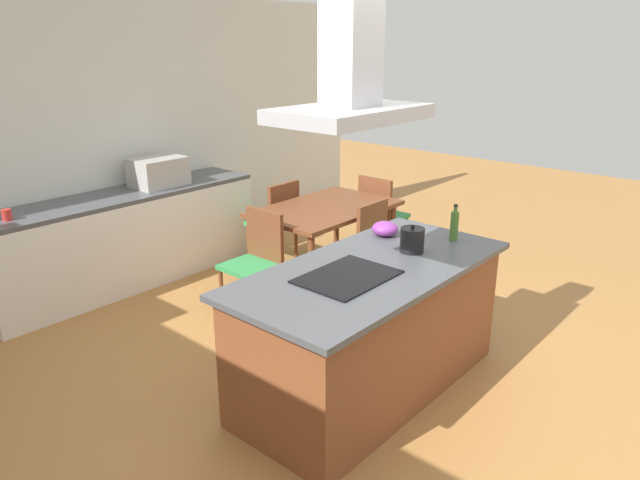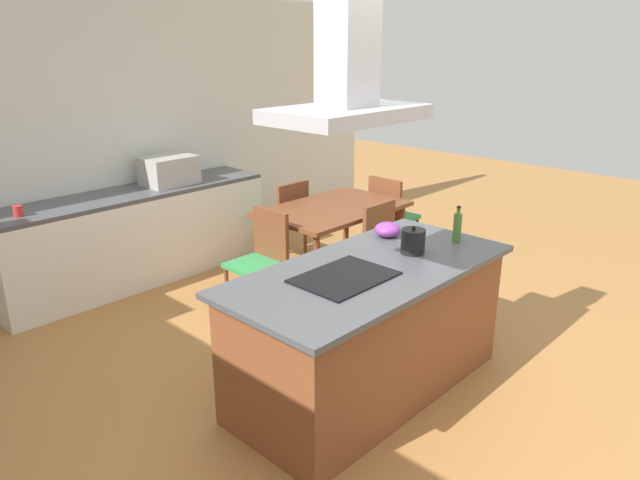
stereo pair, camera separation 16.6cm
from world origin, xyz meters
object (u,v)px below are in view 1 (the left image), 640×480
object	(u,v)px
tea_kettle	(412,240)
coffee_mug_red	(7,215)
dining_table	(325,215)
range_hood	(351,74)
chair_at_right_end	(380,211)
cooktop	(347,277)
chair_facing_back_wall	(277,217)
olive_oil_bottle	(454,225)
mixing_bowl	(385,229)
chair_facing_island	(381,245)
chair_at_left_end	(257,255)
countertop_microwave	(158,172)

from	to	relation	value
tea_kettle	coffee_mug_red	distance (m)	3.23
dining_table	range_hood	world-z (taller)	range_hood
coffee_mug_red	chair_at_right_end	xyz separation A→B (m)	(3.31, -1.33, -0.44)
cooktop	range_hood	bearing A→B (deg)	0.00
chair_facing_back_wall	coffee_mug_red	bearing A→B (deg)	164.52
coffee_mug_red	range_hood	world-z (taller)	range_hood
olive_oil_bottle	chair_at_right_end	world-z (taller)	olive_oil_bottle
mixing_bowl	dining_table	size ratio (longest dim) A/B	0.14
tea_kettle	dining_table	size ratio (longest dim) A/B	0.15
tea_kettle	chair_facing_island	distance (m)	1.32
chair_at_left_end	chair_facing_back_wall	size ratio (longest dim) A/B	1.00
cooktop	dining_table	size ratio (longest dim) A/B	0.43
chair_facing_back_wall	chair_at_left_end	bearing A→B (deg)	-143.99
dining_table	chair_at_left_end	size ratio (longest dim) A/B	1.57
olive_oil_bottle	chair_facing_island	bearing A→B (deg)	63.75
cooktop	coffee_mug_red	size ratio (longest dim) A/B	6.67
olive_oil_bottle	coffee_mug_red	distance (m)	3.52
tea_kettle	mixing_bowl	distance (m)	0.38
cooktop	mixing_bowl	distance (m)	0.87
coffee_mug_red	chair_facing_back_wall	world-z (taller)	coffee_mug_red
countertop_microwave	chair_facing_island	distance (m)	2.31
tea_kettle	chair_facing_back_wall	world-z (taller)	tea_kettle
chair_facing_back_wall	chair_at_right_end	world-z (taller)	same
dining_table	chair_facing_back_wall	xyz separation A→B (m)	(0.00, 0.67, -0.16)
range_hood	mixing_bowl	bearing A→B (deg)	19.80
coffee_mug_red	chair_at_left_end	xyz separation A→B (m)	(1.48, -1.33, -0.44)
mixing_bowl	range_hood	world-z (taller)	range_hood
cooktop	chair_facing_back_wall	size ratio (longest dim) A/B	0.67
chair_at_left_end	range_hood	world-z (taller)	range_hood
cooktop	chair_at_left_end	size ratio (longest dim) A/B	0.67
range_hood	countertop_microwave	bearing A→B (deg)	77.81
cooktop	olive_oil_bottle	bearing A→B (deg)	-7.76
chair_facing_island	tea_kettle	bearing A→B (deg)	-135.39
dining_table	chair_facing_back_wall	size ratio (longest dim) A/B	1.57
olive_oil_bottle	coffee_mug_red	xyz separation A→B (m)	(-1.92, 2.95, -0.07)
countertop_microwave	chair_at_right_end	bearing A→B (deg)	-37.53
chair_facing_back_wall	mixing_bowl	bearing A→B (deg)	-110.99
chair_at_right_end	chair_facing_island	size ratio (longest dim) A/B	1.00
chair_at_left_end	chair_facing_island	size ratio (longest dim) A/B	1.00
countertop_microwave	cooktop	bearing A→B (deg)	-102.19
chair_at_right_end	olive_oil_bottle	bearing A→B (deg)	-130.51
mixing_bowl	chair_at_left_end	distance (m)	1.29
range_hood	cooktop	bearing A→B (deg)	0.00
cooktop	countertop_microwave	world-z (taller)	countertop_microwave
chair_at_left_end	chair_facing_island	xyz separation A→B (m)	(0.92, -0.67, 0.00)
coffee_mug_red	chair_at_right_end	bearing A→B (deg)	-21.88
cooktop	dining_table	distance (m)	2.14
olive_oil_bottle	dining_table	xyz separation A→B (m)	(0.47, 1.63, -0.35)
cooktop	range_hood	size ratio (longest dim) A/B	0.67
chair_at_left_end	tea_kettle	bearing A→B (deg)	-88.43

